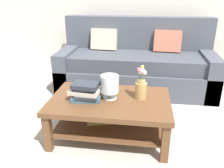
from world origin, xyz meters
TOP-DOWN VIEW (x-y plane):
  - ground_plane at (0.00, 0.00)m, footprint 10.00×10.00m
  - couch at (0.10, 0.95)m, footprint 2.28×0.90m
  - coffee_table at (-0.10, -0.41)m, footprint 1.19×0.76m
  - book_stack_main at (-0.33, -0.45)m, footprint 0.32×0.25m
  - glass_hurricane_vase at (-0.10, -0.40)m, footprint 0.18×0.18m
  - flower_pitcher at (0.20, -0.36)m, footprint 0.11×0.11m

SIDE VIEW (x-z plane):
  - ground_plane at x=0.00m, z-range 0.00..0.00m
  - coffee_table at x=-0.10m, z-range 0.10..0.53m
  - couch at x=0.10m, z-range -0.17..0.89m
  - book_stack_main at x=-0.33m, z-range 0.42..0.60m
  - flower_pitcher at x=0.20m, z-range 0.39..0.73m
  - glass_hurricane_vase at x=-0.10m, z-range 0.46..0.70m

